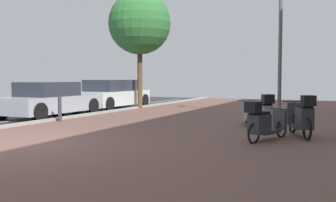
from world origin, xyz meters
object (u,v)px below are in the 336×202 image
Objects in this scene: lamp_post at (280,35)px; parked_car_far at (112,94)px; scooter_far at (302,118)px; scooter_extra at (263,123)px; scooter_near at (249,113)px; parked_car_near at (50,100)px; scooter_mid at (263,113)px; street_tree at (140,23)px; bollard_far at (60,109)px.

parked_car_far is at bearing 176.42° from lamp_post.
scooter_far is 1.04× the size of scooter_extra.
scooter_far is 0.31× the size of lamp_post.
parked_car_near is (-7.43, -0.30, 0.23)m from scooter_near.
street_tree reaches higher than scooter_mid.
scooter_mid is 0.90× the size of scooter_far.
scooter_near is at bearing 108.55° from scooter_extra.
scooter_far is 7.64m from bollard_far.
scooter_extra is 1.95× the size of bollard_far.
lamp_post is (-1.30, 5.33, 2.59)m from scooter_far.
lamp_post is at bearing 26.01° from parked_car_near.
scooter_extra is 10.73m from parked_car_far.
lamp_post reaches higher than scooter_mid.
lamp_post is (7.78, -0.49, 2.41)m from parked_car_far.
scooter_mid is at bearing -87.53° from lamp_post.
bollard_far is at bearing -75.16° from parked_car_far.
street_tree reaches higher than scooter_extra.
scooter_mid is 8.01m from parked_car_near.
street_tree reaches higher than scooter_near.
parked_car_near is 0.73× the size of street_tree.
scooter_far is at bearing -9.46° from parked_car_near.
scooter_extra is 0.29× the size of lamp_post.
bollard_far is (-6.88, 1.28, -0.01)m from scooter_extra.
parked_car_near is 0.94× the size of parked_car_far.
scooter_extra is at bearing -16.42° from parked_car_near.
scooter_extra is at bearing -84.95° from lamp_post.
lamp_post is 6.69m from street_tree.
scooter_extra is 0.40× the size of parked_car_near.
street_tree is (-6.56, 0.97, 0.93)m from lamp_post.
lamp_post is at bearing 92.47° from scooter_mid.
scooter_extra is at bearing -79.24° from scooter_mid.
parked_car_far reaches higher than scooter_near.
parked_car_near is 9.02m from lamp_post.
parked_car_far reaches higher than bollard_far.
scooter_far is 10.79m from parked_car_far.
scooter_mid is at bearing -31.20° from parked_car_far.
lamp_post is at bearing 38.28° from bollard_far.
lamp_post is at bearing 103.77° from scooter_far.
bollard_far is (-5.96, -1.48, 0.05)m from scooter_near.
parked_car_near is 1.90m from bollard_far.
lamp_post reaches higher than bollard_far.
lamp_post is at bearing 83.96° from scooter_near.
street_tree is at bearing 75.36° from parked_car_near.
street_tree reaches higher than parked_car_far.
scooter_far reaches higher than scooter_mid.
scooter_extra is 0.38× the size of parked_car_far.
lamp_post is at bearing -3.58° from parked_car_far.
street_tree is (-7.86, 6.29, 3.51)m from scooter_far.
scooter_near is 0.39× the size of parked_car_far.
scooter_mid is 0.28× the size of street_tree.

